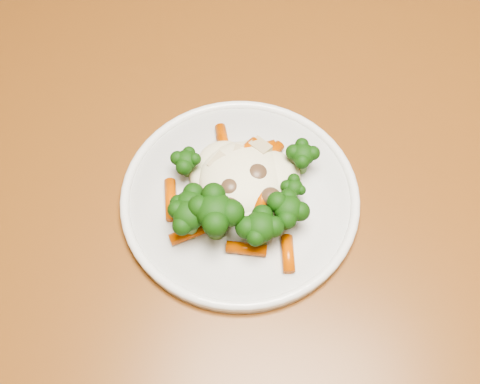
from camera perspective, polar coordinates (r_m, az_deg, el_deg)
The scene contains 3 objects.
dining_table at distance 0.76m, azimuth 2.73°, elevation -0.83°, with size 1.28×1.01×0.75m.
plate at distance 0.63m, azimuth 0.00°, elevation -0.64°, with size 0.25×0.25×0.01m, color white.
meal at distance 0.60m, azimuth -0.36°, elevation -0.38°, with size 0.16×0.16×0.05m.
Camera 1 is at (-0.05, -0.48, 1.31)m, focal length 45.00 mm.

